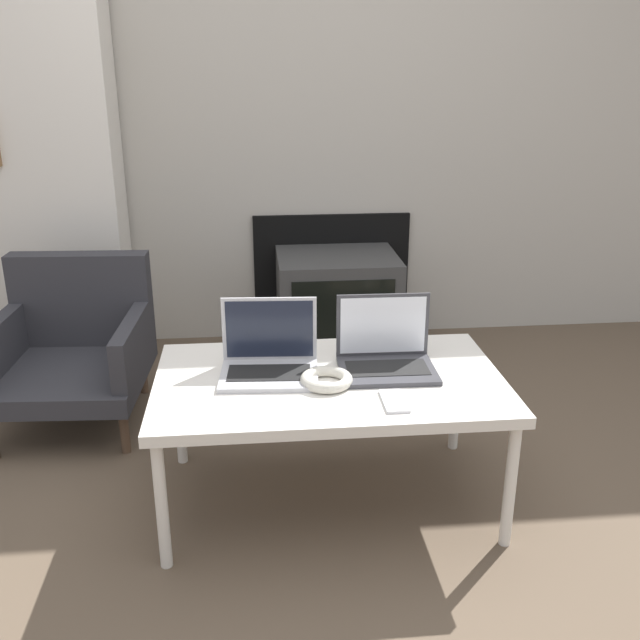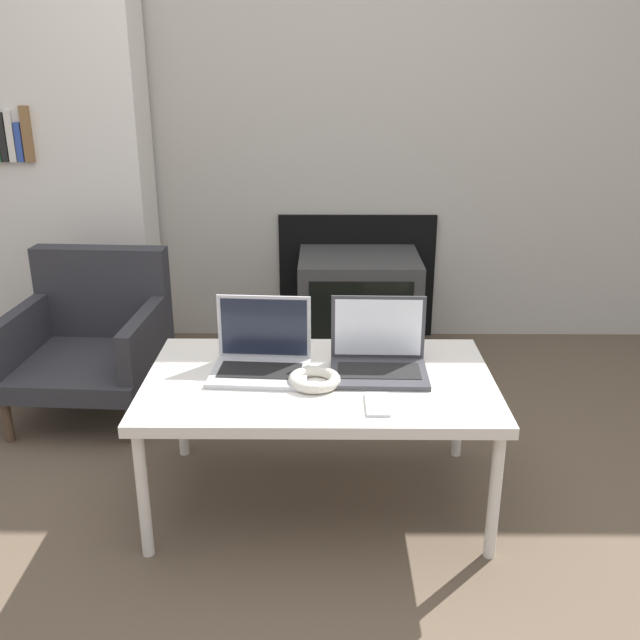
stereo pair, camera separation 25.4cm
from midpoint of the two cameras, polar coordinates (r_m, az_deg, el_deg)
name	(u,v)px [view 1 (the left image)]	position (r m, az deg, el deg)	size (l,w,h in m)	color
ground_plane	(342,569)	(2.23, -1.67, -19.41)	(14.00, 14.00, 0.00)	brown
wall_back	(295,88)	(3.68, -4.13, 18.03)	(7.00, 0.08, 2.60)	#ADA89E
table	(329,387)	(2.31, -2.42, -5.46)	(1.12, 0.67, 0.46)	silver
laptop_left	(269,358)	(2.32, -7.21, -3.08)	(0.33, 0.25, 0.23)	#B2B2B7
laptop_right	(386,353)	(2.34, 2.19, -2.74)	(0.32, 0.24, 0.23)	#38383D
headphones	(326,380)	(2.24, -2.74, -4.86)	(0.17, 0.17, 0.04)	beige
phone	(394,401)	(2.13, 2.56, -6.58)	(0.07, 0.15, 0.01)	silver
tv	(337,304)	(3.59, -0.65, 1.22)	(0.59, 0.49, 0.51)	#383838
armchair	(74,342)	(3.15, -21.29, -1.69)	(0.62, 0.66, 0.65)	#2D2D33
bookshelf	(32,180)	(3.69, -23.91, 10.17)	(0.80, 0.32, 1.77)	silver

